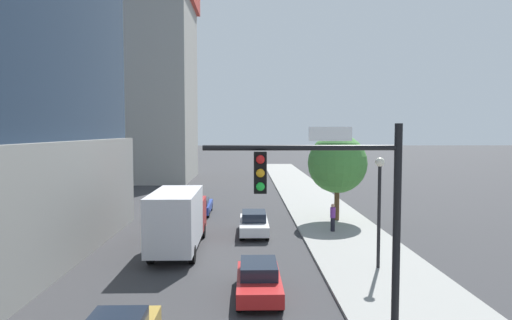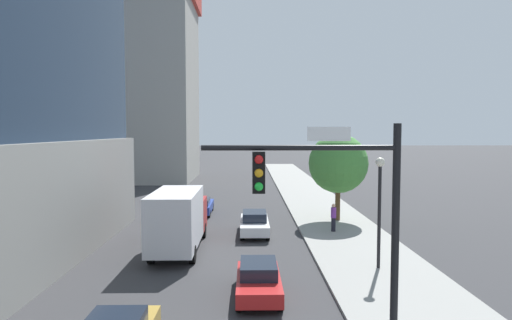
# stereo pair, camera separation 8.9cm
# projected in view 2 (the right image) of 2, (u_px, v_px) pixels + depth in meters

# --- Properties ---
(sidewalk) EXTENTS (5.47, 120.00, 0.15)m
(sidewalk) POSITION_uv_depth(u_px,v_px,m) (345.00, 234.00, 28.18)
(sidewalk) COLOR gray
(sidewalk) RESTS_ON ground
(construction_building) EXTENTS (16.83, 15.77, 34.20)m
(construction_building) POSITION_uv_depth(u_px,v_px,m) (134.00, 70.00, 60.22)
(construction_building) COLOR #9E9B93
(construction_building) RESTS_ON ground
(traffic_light_pole) EXTENTS (5.07, 0.48, 6.63)m
(traffic_light_pole) POSITION_uv_depth(u_px,v_px,m) (337.00, 207.00, 11.36)
(traffic_light_pole) COLOR black
(traffic_light_pole) RESTS_ON sidewalk
(street_lamp) EXTENTS (0.44, 0.44, 5.22)m
(street_lamp) POSITION_uv_depth(u_px,v_px,m) (380.00, 195.00, 20.78)
(street_lamp) COLOR black
(street_lamp) RESTS_ON sidewalk
(street_tree) EXTENTS (4.28, 4.28, 6.26)m
(street_tree) POSITION_uv_depth(u_px,v_px,m) (338.00, 164.00, 32.07)
(street_tree) COLOR brown
(street_tree) RESTS_ON sidewalk
(car_white) EXTENTS (1.78, 4.74, 1.45)m
(car_white) POSITION_uv_depth(u_px,v_px,m) (255.00, 223.00, 28.49)
(car_white) COLOR silver
(car_white) RESTS_ON ground
(car_blue) EXTENTS (1.81, 4.51, 1.32)m
(car_blue) POSITION_uv_depth(u_px,v_px,m) (200.00, 206.00, 35.32)
(car_blue) COLOR #233D9E
(car_blue) RESTS_ON ground
(car_red) EXTENTS (1.74, 4.11, 1.36)m
(car_red) POSITION_uv_depth(u_px,v_px,m) (259.00, 279.00, 17.72)
(car_red) COLOR red
(car_red) RESTS_ON ground
(box_truck) EXTENTS (2.35, 7.89, 3.42)m
(box_truck) POSITION_uv_depth(u_px,v_px,m) (179.00, 218.00, 24.32)
(box_truck) COLOR #B21E1E
(box_truck) RESTS_ON ground
(pedestrian_purple_shirt) EXTENTS (0.34, 0.34, 1.78)m
(pedestrian_purple_shirt) POSITION_uv_depth(u_px,v_px,m) (333.00, 217.00, 28.64)
(pedestrian_purple_shirt) COLOR black
(pedestrian_purple_shirt) RESTS_ON sidewalk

